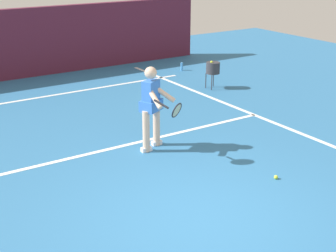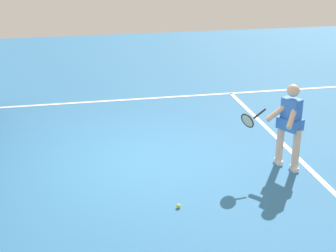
% 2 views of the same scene
% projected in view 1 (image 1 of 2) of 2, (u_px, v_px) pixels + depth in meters
% --- Properties ---
extents(ground_plane, '(24.28, 24.28, 0.00)m').
position_uv_depth(ground_plane, '(202.00, 219.00, 6.75)').
color(ground_plane, teal).
extents(court_back_wall, '(12.28, 0.24, 1.94)m').
position_uv_depth(court_back_wall, '(7.00, 45.00, 13.53)').
color(court_back_wall, '#561E33').
rests_on(court_back_wall, ground).
extents(baseline_marking, '(8.28, 0.10, 0.01)m').
position_uv_depth(baseline_marking, '(37.00, 98.00, 12.13)').
color(baseline_marking, white).
rests_on(baseline_marking, ground).
extents(service_line_marking, '(7.28, 0.10, 0.01)m').
position_uv_depth(service_line_marking, '(107.00, 149.00, 9.06)').
color(service_line_marking, white).
rests_on(service_line_marking, ground).
extents(tennis_player, '(0.68, 1.13, 1.55)m').
position_uv_depth(tennis_player, '(152.00, 105.00, 8.82)').
color(tennis_player, beige).
rests_on(tennis_player, ground).
extents(tennis_ball_near, '(0.07, 0.07, 0.07)m').
position_uv_depth(tennis_ball_near, '(276.00, 177.00, 7.91)').
color(tennis_ball_near, '#D1E533').
rests_on(tennis_ball_near, ground).
extents(ball_hopper, '(0.36, 0.36, 0.74)m').
position_uv_depth(ball_hopper, '(213.00, 68.00, 12.78)').
color(ball_hopper, '#333338').
rests_on(ball_hopper, ground).
extents(water_bottle, '(0.07, 0.07, 0.24)m').
position_uv_depth(water_bottle, '(182.00, 66.00, 14.78)').
color(water_bottle, '#4C9EE5').
rests_on(water_bottle, ground).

